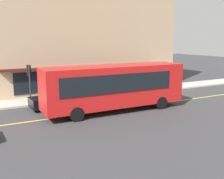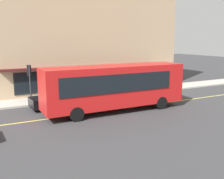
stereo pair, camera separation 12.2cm
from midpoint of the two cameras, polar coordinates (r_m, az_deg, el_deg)
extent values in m
plane|color=#38383A|center=(20.75, 0.29, -4.40)|extent=(120.00, 120.00, 0.00)
cube|color=#B2ADA3|center=(25.53, -5.49, -1.38)|extent=(80.00, 2.71, 0.15)
cube|color=#D8D14C|center=(20.75, 0.29, -4.38)|extent=(36.00, 0.16, 0.01)
cube|color=tan|center=(30.33, -9.36, 14.73)|extent=(22.57, 8.38, 15.18)
cube|color=#4C1919|center=(26.23, -5.91, 4.97)|extent=(15.80, 0.70, 0.20)
cube|color=black|center=(26.59, -6.04, 2.22)|extent=(13.54, 0.08, 2.00)
cube|color=red|center=(19.98, 0.50, 0.89)|extent=(11.02, 2.57, 3.00)
cube|color=black|center=(22.97, 12.61, 2.83)|extent=(0.13, 2.10, 1.80)
cube|color=black|center=(20.91, -1.86, 2.32)|extent=(8.80, 0.12, 1.32)
cube|color=black|center=(18.68, 1.52, 1.31)|extent=(8.80, 0.12, 1.32)
cube|color=#0CF259|center=(22.91, 12.83, 5.05)|extent=(0.09, 1.90, 0.36)
cube|color=#2D2D33|center=(23.30, 12.63, -1.08)|extent=(0.18, 2.40, 0.40)
cylinder|color=black|center=(23.02, 6.92, -1.67)|extent=(1.00, 0.31, 1.00)
cylinder|color=black|center=(21.25, 10.36, -2.82)|extent=(1.00, 0.31, 1.00)
cylinder|color=black|center=(19.99, -10.02, -3.67)|extent=(1.00, 0.31, 1.00)
cylinder|color=black|center=(17.92, -7.81, -5.31)|extent=(1.00, 0.31, 1.00)
cylinder|color=#2D2D33|center=(22.85, -17.39, 1.01)|extent=(0.12, 0.12, 3.20)
cube|color=black|center=(22.89, -17.65, 3.92)|extent=(0.30, 0.30, 0.90)
sphere|color=red|center=(23.03, -17.76, 4.63)|extent=(0.18, 0.18, 0.18)
sphere|color=orange|center=(23.05, -17.73, 3.96)|extent=(0.18, 0.18, 0.18)
sphere|color=green|center=(23.08, -17.69, 3.30)|extent=(0.18, 0.18, 0.18)
cube|color=black|center=(21.72, -11.79, -2.32)|extent=(4.38, 2.00, 0.75)
cube|color=black|center=(21.63, -11.49, -0.60)|extent=(2.48, 1.63, 0.55)
cylinder|color=black|center=(20.62, -14.75, -3.94)|extent=(0.65, 0.25, 0.64)
cylinder|color=black|center=(22.16, -15.93, -2.98)|extent=(0.65, 0.25, 0.64)
cylinder|color=black|center=(21.53, -7.48, -3.05)|extent=(0.65, 0.25, 0.64)
cylinder|color=black|center=(23.00, -9.09, -2.20)|extent=(0.65, 0.25, 0.64)
camera|label=1|loc=(0.06, -90.17, -0.03)|focal=42.44mm
camera|label=2|loc=(0.06, 89.83, 0.03)|focal=42.44mm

